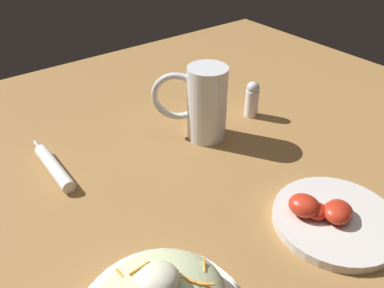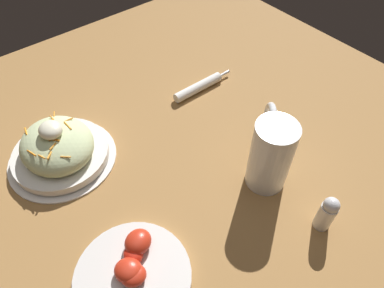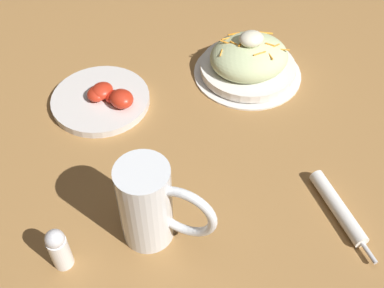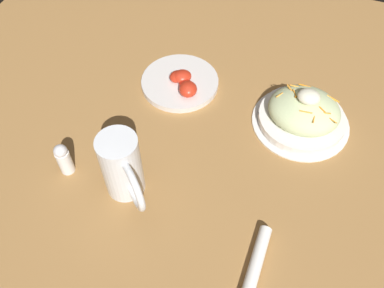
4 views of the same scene
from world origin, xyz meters
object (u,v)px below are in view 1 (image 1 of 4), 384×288
tomato_plate (332,217)px  salt_shaker (252,99)px  napkin_roll (54,167)px  beer_mug (204,107)px

tomato_plate → salt_shaker: size_ratio=2.34×
napkin_roll → tomato_plate: tomato_plate is taller
tomato_plate → salt_shaker: 0.36m
beer_mug → salt_shaker: size_ratio=1.86×
beer_mug → salt_shaker: 0.14m
beer_mug → tomato_plate: 0.33m
napkin_roll → tomato_plate: (0.30, -0.39, 0.00)m
salt_shaker → tomato_plate: bearing=-113.3°
beer_mug → napkin_roll: 0.31m
beer_mug → tomato_plate: (0.00, -0.32, -0.06)m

